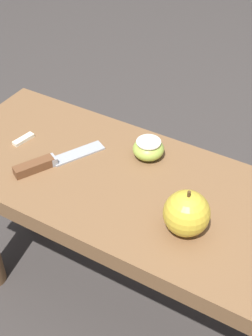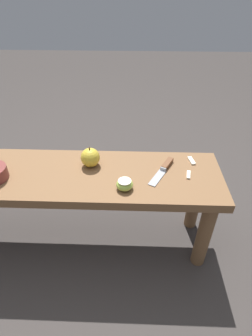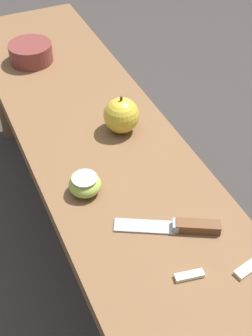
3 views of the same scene
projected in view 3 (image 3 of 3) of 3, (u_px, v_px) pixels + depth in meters
name	position (u px, v px, depth m)	size (l,w,h in m)	color
ground_plane	(96.00, 232.00, 1.45)	(8.00, 8.00, 0.00)	#383330
wooden_bench	(90.00, 144.00, 1.20)	(1.28, 0.35, 0.44)	brown
knife	(183.00, 226.00, 0.89)	(0.12, 0.19, 0.02)	#9EA0A5
apple_whole	(121.00, 115.00, 1.09)	(0.08, 0.08, 0.10)	gold
apple_cut	(85.00, 184.00, 0.95)	(0.07, 0.07, 0.04)	#9EB747
apple_slice_near_knife	(249.00, 268.00, 0.83)	(0.03, 0.06, 0.01)	silver
apple_slice_center	(189.00, 276.00, 0.82)	(0.02, 0.05, 0.01)	silver
bowl	(31.00, 53.00, 1.33)	(0.12, 0.12, 0.05)	brown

